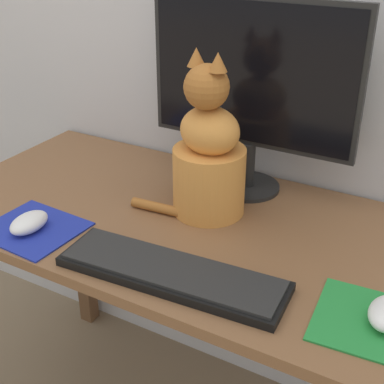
# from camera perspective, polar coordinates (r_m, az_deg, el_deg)

# --- Properties ---
(desk) EXTENTS (1.42, 0.62, 0.75)m
(desk) POSITION_cam_1_polar(r_m,az_deg,el_deg) (1.28, 2.59, -7.86)
(desk) COLOR brown
(desk) RESTS_ON ground_plane
(monitor) EXTENTS (0.53, 0.17, 0.48)m
(monitor) POSITION_cam_1_polar(r_m,az_deg,el_deg) (1.30, 6.39, 11.24)
(monitor) COLOR black
(monitor) RESTS_ON desk
(keyboard) EXTENTS (0.47, 0.16, 0.02)m
(keyboard) POSITION_cam_1_polar(r_m,az_deg,el_deg) (1.06, -2.19, -8.59)
(keyboard) COLOR black
(keyboard) RESTS_ON desk
(mousepad_left) EXTENTS (0.22, 0.19, 0.00)m
(mousepad_left) POSITION_cam_1_polar(r_m,az_deg,el_deg) (1.27, -16.56, -3.77)
(mousepad_left) COLOR #1E2D9E
(mousepad_left) RESTS_ON desk
(mousepad_right) EXTENTS (0.22, 0.20, 0.00)m
(mousepad_right) POSITION_cam_1_polar(r_m,az_deg,el_deg) (1.01, 19.07, -13.13)
(mousepad_right) COLOR #238438
(mousepad_right) RESTS_ON desk
(computer_mouse_left) EXTENTS (0.06, 0.10, 0.04)m
(computer_mouse_left) POSITION_cam_1_polar(r_m,az_deg,el_deg) (1.25, -16.99, -3.14)
(computer_mouse_left) COLOR white
(computer_mouse_left) RESTS_ON mousepad_left
(cat) EXTENTS (0.28, 0.21, 0.39)m
(cat) POSITION_cam_1_polar(r_m,az_deg,el_deg) (1.23, 1.75, 3.86)
(cat) COLOR #D6893D
(cat) RESTS_ON desk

